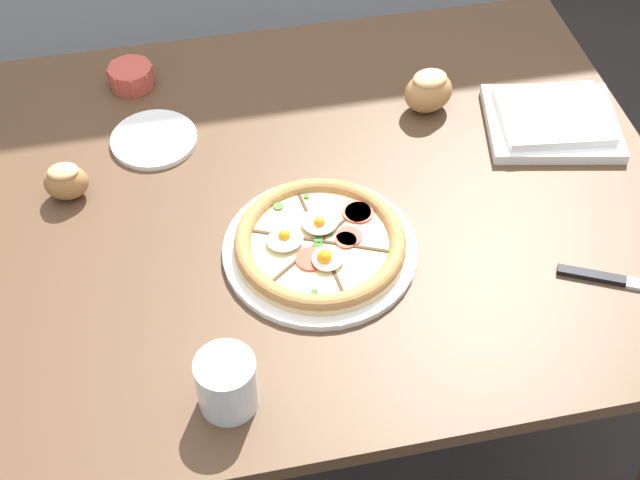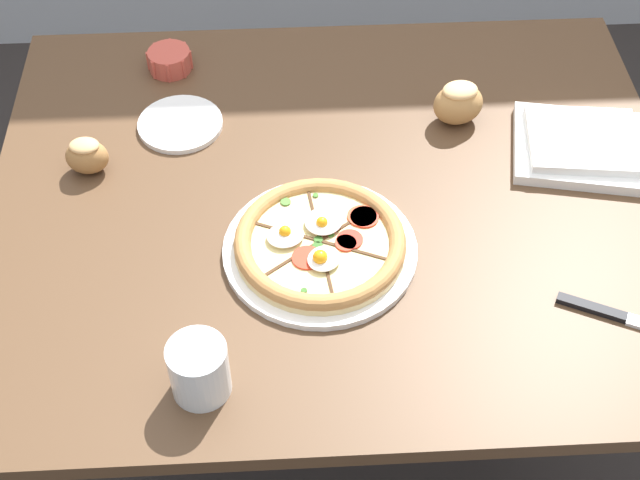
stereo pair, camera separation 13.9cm
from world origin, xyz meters
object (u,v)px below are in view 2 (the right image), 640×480
pizza (320,244)px  bread_piece_mid (458,102)px  knife_main (638,322)px  napkin_folded (582,145)px  bread_piece_near (87,155)px  dining_table (336,236)px  side_saucer (180,124)px  water_glass (199,372)px  ramekin_bowl (170,60)px

pizza → bread_piece_mid: bread_piece_mid is taller
knife_main → napkin_folded: bearing=114.5°
bread_piece_near → knife_main: size_ratio=0.33×
dining_table → knife_main: knife_main is taller
bread_piece_near → dining_table: bearing=-11.2°
napkin_folded → side_saucer: size_ratio=1.74×
pizza → side_saucer: (-0.24, 0.31, -0.01)m
pizza → water_glass: bearing=-126.5°
pizza → side_saucer: 0.39m
ramekin_bowl → knife_main: (0.72, -0.65, -0.02)m
bread_piece_near → water_glass: bearing=-65.2°
ramekin_bowl → bread_piece_mid: bearing=-18.8°
bread_piece_mid → dining_table: bearing=-142.2°
pizza → bread_piece_mid: (0.26, 0.30, 0.02)m
ramekin_bowl → napkin_folded: bearing=-20.6°
bread_piece_near → side_saucer: size_ratio=0.50×
water_glass → bread_piece_near: bearing=114.8°
water_glass → side_saucer: size_ratio=0.60×
pizza → side_saucer: bearing=126.8°
bread_piece_mid → napkin_folded: bearing=-24.9°
bread_piece_near → napkin_folded: bearing=-0.0°
knife_main → side_saucer: (-0.70, 0.48, 0.00)m
dining_table → napkin_folded: size_ratio=4.38×
dining_table → bread_piece_mid: bearing=37.8°
bread_piece_mid → side_saucer: bread_piece_mid is taller
dining_table → knife_main: bearing=-34.2°
dining_table → pizza: (-0.03, -0.13, 0.12)m
bread_piece_mid → side_saucer: (-0.50, 0.01, -0.04)m
ramekin_bowl → bread_piece_near: size_ratio=1.14×
napkin_folded → dining_table: bearing=-169.3°
pizza → napkin_folded: bearing=23.9°
water_glass → side_saucer: water_glass is taller
dining_table → ramekin_bowl: (-0.30, 0.36, 0.12)m
dining_table → side_saucer: 0.35m
side_saucer → napkin_folded: bearing=-8.6°
knife_main → water_glass: water_glass is taller
bread_piece_near → side_saucer: bread_piece_near is taller
dining_table → napkin_folded: bearing=10.7°
water_glass → dining_table: bearing=59.9°
bread_piece_mid → knife_main: (0.20, -0.47, -0.04)m
pizza → water_glass: water_glass is taller
pizza → napkin_folded: pizza is taller
dining_table → napkin_folded: napkin_folded is taller
dining_table → napkin_folded: 0.46m
napkin_folded → bread_piece_mid: size_ratio=2.64×
water_glass → pizza: bearing=53.5°
bread_piece_mid → side_saucer: 0.50m
pizza → knife_main: pizza is taller
ramekin_bowl → water_glass: 0.73m
dining_table → bread_piece_mid: bread_piece_mid is taller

